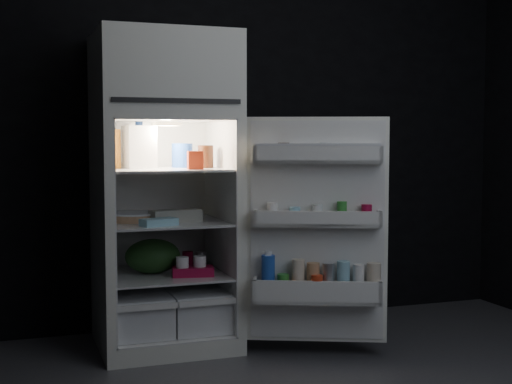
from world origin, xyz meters
name	(u,v)px	position (x,y,z in m)	size (l,w,h in m)	color
wall_back	(222,114)	(0.00, 1.70, 1.35)	(4.00, 0.00, 2.70)	black
refrigerator	(163,180)	(-0.47, 1.32, 0.96)	(0.76, 0.71, 1.78)	white
fridge_door	(317,234)	(0.26, 0.79, 0.68)	(0.74, 0.46, 1.22)	white
milk_jug	(139,147)	(-0.60, 1.32, 1.15)	(0.16, 0.16, 0.24)	white
mayo_jar	(182,155)	(-0.34, 1.38, 1.10)	(0.12, 0.12, 0.14)	#204AAF
jam_jar	(206,157)	(-0.23, 1.26, 1.09)	(0.09, 0.09, 0.13)	black
amber_bottle	(114,149)	(-0.74, 1.33, 1.14)	(0.08, 0.08, 0.22)	#C06F1E
small_carton	(195,160)	(-0.34, 1.09, 1.08)	(0.08, 0.06, 0.10)	red
egg_carton	(176,216)	(-0.42, 1.21, 0.76)	(0.29, 0.11, 0.07)	gray
pie	(135,217)	(-0.63, 1.34, 0.75)	(0.30, 0.30, 0.04)	tan
flat_package	(159,222)	(-0.55, 1.07, 0.75)	(0.19, 0.10, 0.04)	#8DC6DA
wrapped_pkg	(191,213)	(-0.28, 1.42, 0.75)	(0.11, 0.09, 0.05)	beige
produce_bag	(153,256)	(-0.54, 1.30, 0.52)	(0.32, 0.27, 0.20)	#193815
yogurt_tray	(193,271)	(-0.34, 1.15, 0.45)	(0.23, 0.12, 0.05)	maroon
small_can_red	(188,259)	(-0.30, 1.45, 0.47)	(0.07, 0.07, 0.09)	maroon
small_can_silver	(201,259)	(-0.22, 1.43, 0.47)	(0.07, 0.07, 0.09)	silver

